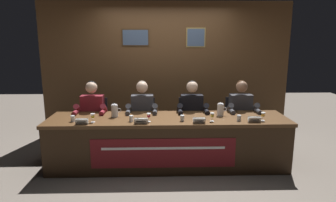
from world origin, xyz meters
name	(u,v)px	position (x,y,z in m)	size (l,w,h in m)	color
ground_plane	(168,164)	(0.00, 0.00, 0.00)	(12.00, 12.00, 0.00)	#70665B
wall_back_panelled	(166,70)	(0.00, 1.50, 1.30)	(4.77, 0.14, 2.60)	brown
conference_table	(168,134)	(0.00, -0.12, 0.52)	(3.57, 0.85, 0.76)	brown
chair_far_left	(95,126)	(-1.23, 0.61, 0.45)	(0.44, 0.45, 0.92)	black
panelist_far_left	(92,113)	(-1.23, 0.41, 0.73)	(0.51, 0.48, 1.24)	black
nameplate_far_left	(82,122)	(-1.20, -0.34, 0.80)	(0.17, 0.06, 0.08)	white
juice_glass_far_left	(93,116)	(-1.07, -0.23, 0.84)	(0.06, 0.06, 0.12)	white
water_cup_far_left	(73,119)	(-1.36, -0.19, 0.79)	(0.06, 0.06, 0.08)	silver
chair_center_left	(143,126)	(-0.41, 0.61, 0.45)	(0.44, 0.45, 0.92)	black
panelist_center_left	(142,113)	(-0.41, 0.41, 0.73)	(0.51, 0.48, 1.24)	black
nameplate_center_left	(141,121)	(-0.39, -0.33, 0.80)	(0.19, 0.06, 0.08)	white
juice_glass_center_left	(149,116)	(-0.28, -0.23, 0.84)	(0.06, 0.06, 0.12)	white
water_cup_center_left	(131,119)	(-0.53, -0.21, 0.79)	(0.06, 0.06, 0.08)	silver
chair_center_right	(191,125)	(0.41, 0.61, 0.45)	(0.44, 0.45, 0.92)	black
panelist_center_right	(192,112)	(0.41, 0.41, 0.73)	(0.51, 0.48, 1.24)	black
nameplate_center_right	(199,120)	(0.43, -0.33, 0.80)	(0.17, 0.06, 0.08)	white
juice_glass_center_right	(212,115)	(0.62, -0.24, 0.84)	(0.06, 0.06, 0.12)	white
water_cup_center_right	(182,118)	(0.20, -0.21, 0.79)	(0.06, 0.06, 0.08)	silver
chair_far_right	(238,125)	(1.23, 0.61, 0.45)	(0.44, 0.45, 0.92)	black
panelist_far_right	(242,112)	(1.23, 0.41, 0.73)	(0.51, 0.48, 1.24)	black
nameplate_far_right	(255,119)	(1.21, -0.30, 0.80)	(0.18, 0.06, 0.08)	white
juice_glass_far_right	(263,115)	(1.36, -0.23, 0.84)	(0.06, 0.06, 0.12)	white
water_cup_far_right	(239,118)	(1.01, -0.23, 0.79)	(0.06, 0.06, 0.08)	silver
water_pitcher_left_side	(115,111)	(-0.80, 0.05, 0.85)	(0.15, 0.10, 0.21)	silver
water_pitcher_right_side	(220,110)	(0.81, 0.08, 0.85)	(0.15, 0.10, 0.21)	silver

